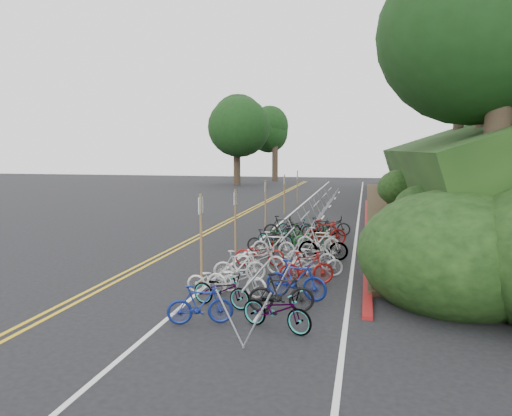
{
  "coord_description": "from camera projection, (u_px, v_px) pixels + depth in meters",
  "views": [
    {
      "loc": [
        5.58,
        -13.76,
        4.04
      ],
      "look_at": [
        0.54,
        9.05,
        1.3
      ],
      "focal_mm": 35.0,
      "sensor_mm": 36.0,
      "label": 1
    }
  ],
  "objects": [
    {
      "name": "ground",
      "position": [
        174.0,
        284.0,
        15.01
      ],
      "size": [
        120.0,
        120.0,
        0.0
      ],
      "primitive_type": "plane",
      "color": "black",
      "rests_on": "ground"
    },
    {
      "name": "road_markings",
      "position": [
        262.0,
        232.0,
        24.67
      ],
      "size": [
        7.47,
        80.0,
        0.01
      ],
      "color": "gold",
      "rests_on": "ground"
    },
    {
      "name": "red_curb",
      "position": [
        367.0,
        228.0,
        25.42
      ],
      "size": [
        0.25,
        28.0,
        0.1
      ],
      "primitive_type": "cube",
      "color": "maroon",
      "rests_on": "ground"
    },
    {
      "name": "embankment",
      "position": [
        490.0,
        174.0,
        30.4
      ],
      "size": [
        14.3,
        48.14,
        9.11
      ],
      "color": "black",
      "rests_on": "ground"
    },
    {
      "name": "tree_cluster",
      "position": [
        434.0,
        46.0,
        33.02
      ],
      "size": [
        31.91,
        53.59,
        17.41
      ],
      "color": "#2D2319",
      "rests_on": "ground"
    },
    {
      "name": "bike_rack_front",
      "position": [
        257.0,
        290.0,
        11.28
      ],
      "size": [
        1.18,
        2.72,
        1.24
      ],
      "color": "#979BA4",
      "rests_on": "ground"
    },
    {
      "name": "bike_racks_rest",
      "position": [
        316.0,
        209.0,
        26.88
      ],
      "size": [
        1.14,
        23.0,
        1.17
      ],
      "color": "#979BA4",
      "rests_on": "ground"
    },
    {
      "name": "signpost_near",
      "position": [
        201.0,
        233.0,
        14.93
      ],
      "size": [
        0.08,
        0.4,
        2.74
      ],
      "color": "brown",
      "rests_on": "ground"
    },
    {
      "name": "signposts_rest",
      "position": [
        276.0,
        196.0,
        28.3
      ],
      "size": [
        0.08,
        18.4,
        2.5
      ],
      "color": "brown",
      "rests_on": "ground"
    },
    {
      "name": "bike_front",
      "position": [
        213.0,
        278.0,
        14.22
      ],
      "size": [
        0.85,
        1.55,
        0.77
      ],
      "primitive_type": "imported",
      "rotation": [
        0.0,
        0.0,
        1.81
      ],
      "color": "beige",
      "rests_on": "ground"
    },
    {
      "name": "bike_valet",
      "position": [
        290.0,
        250.0,
        17.71
      ],
      "size": [
        3.29,
        14.66,
        1.1
      ],
      "color": "navy",
      "rests_on": "ground"
    }
  ]
}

